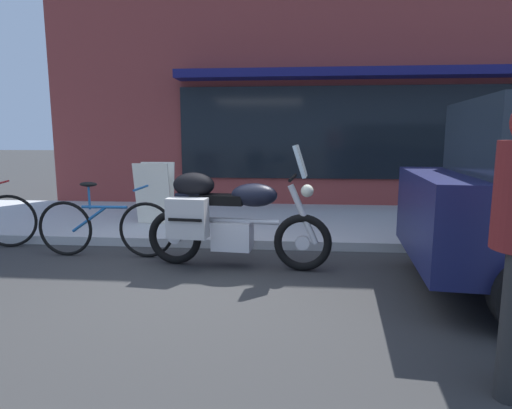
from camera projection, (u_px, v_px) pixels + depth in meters
name	position (u px, v px, depth m)	size (l,w,h in m)	color
ground_plane	(190.00, 284.00, 4.36)	(80.00, 80.00, 0.00)	#303030
touring_motorcycle	(225.00, 216.00, 4.82)	(2.13, 0.62, 1.40)	black
parked_bicycle	(105.00, 227.00, 5.30)	(1.73, 0.48, 0.94)	black
sandwich_board_sign	(155.00, 193.00, 6.75)	(0.55, 0.42, 0.96)	silver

